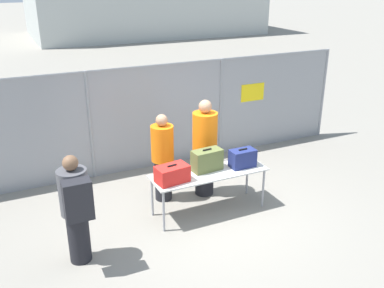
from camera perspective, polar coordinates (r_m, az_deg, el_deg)
name	(u,v)px	position (r m, az deg, el deg)	size (l,w,h in m)	color
ground_plane	(207,213)	(7.55, 2.00, -9.13)	(120.00, 120.00, 0.00)	gray
fence_section	(160,114)	(8.95, -4.28, 4.02)	(8.75, 0.07, 2.19)	gray
inspection_table	(209,175)	(7.29, 2.28, -4.17)	(2.00, 0.66, 0.75)	silver
suitcase_red	(172,174)	(6.88, -2.66, -4.00)	(0.55, 0.38, 0.30)	red
suitcase_olive	(207,160)	(7.26, 2.01, -2.17)	(0.54, 0.30, 0.39)	#566033
suitcase_navy	(243,158)	(7.45, 6.75, -1.89)	(0.44, 0.25, 0.33)	navy
traveler_hooded	(76,207)	(6.13, -15.21, -8.09)	(0.41, 0.63, 1.65)	black
security_worker_near	(205,147)	(7.77, 1.71, -0.40)	(0.45, 0.45, 1.83)	black
security_worker_far	(163,157)	(7.63, -3.93, -1.69)	(0.40, 0.40, 1.63)	black
utility_trailer	(207,102)	(12.32, 2.03, 5.61)	(4.18, 2.13, 0.73)	silver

